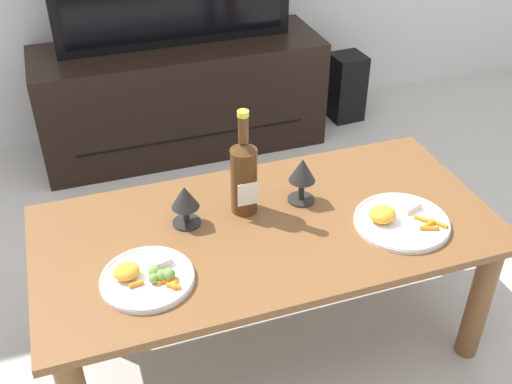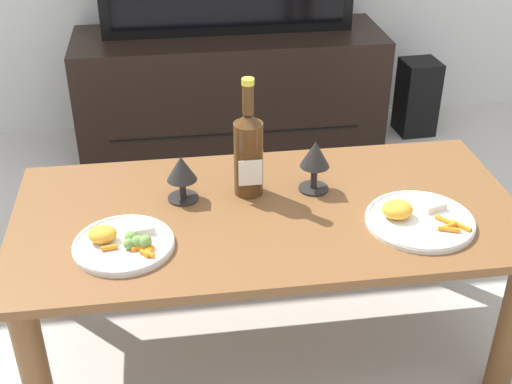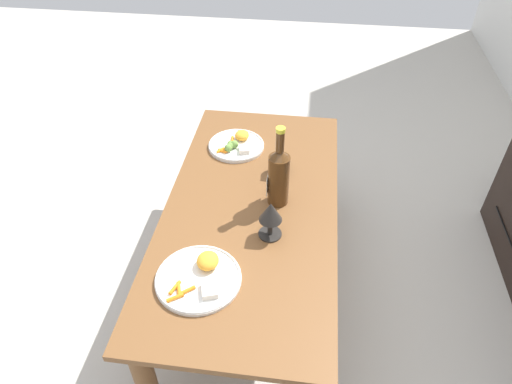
% 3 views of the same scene
% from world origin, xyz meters
% --- Properties ---
extents(ground_plane, '(6.40, 6.40, 0.00)m').
position_xyz_m(ground_plane, '(0.00, 0.00, 0.00)').
color(ground_plane, '#B7B2A8').
extents(dining_table, '(1.34, 0.65, 0.48)m').
position_xyz_m(dining_table, '(0.00, 0.00, 0.40)').
color(dining_table, brown).
rests_on(dining_table, ground_plane).
extents(wine_bottle, '(0.08, 0.08, 0.33)m').
position_xyz_m(wine_bottle, '(-0.04, 0.10, 0.61)').
color(wine_bottle, '#4C2D14').
rests_on(wine_bottle, dining_table).
extents(goblet_left, '(0.08, 0.08, 0.13)m').
position_xyz_m(goblet_left, '(-0.22, 0.09, 0.57)').
color(goblet_left, black).
rests_on(goblet_left, dining_table).
extents(goblet_right, '(0.08, 0.08, 0.15)m').
position_xyz_m(goblet_right, '(0.14, 0.09, 0.58)').
color(goblet_right, black).
rests_on(goblet_right, dining_table).
extents(dinner_plate_left, '(0.25, 0.25, 0.05)m').
position_xyz_m(dinner_plate_left, '(-0.37, -0.12, 0.49)').
color(dinner_plate_left, white).
rests_on(dinner_plate_left, dining_table).
extents(dinner_plate_right, '(0.28, 0.28, 0.06)m').
position_xyz_m(dinner_plate_right, '(0.37, -0.12, 0.49)').
color(dinner_plate_right, white).
rests_on(dinner_plate_right, dining_table).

